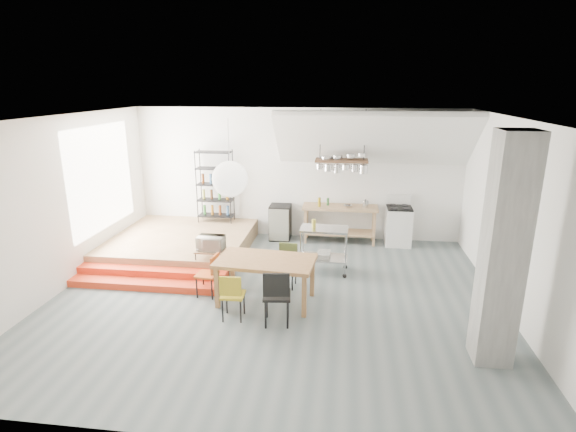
# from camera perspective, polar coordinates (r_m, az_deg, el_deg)

# --- Properties ---
(floor) EXTENTS (8.00, 8.00, 0.00)m
(floor) POSITION_cam_1_polar(r_m,az_deg,el_deg) (8.33, -1.66, -10.20)
(floor) COLOR slate
(floor) RESTS_ON ground
(wall_back) EXTENTS (8.00, 0.04, 3.20)m
(wall_back) POSITION_cam_1_polar(r_m,az_deg,el_deg) (11.13, 1.09, 5.35)
(wall_back) COLOR silver
(wall_back) RESTS_ON ground
(wall_left) EXTENTS (0.04, 7.00, 3.20)m
(wall_left) POSITION_cam_1_polar(r_m,az_deg,el_deg) (9.25, -27.04, 1.27)
(wall_left) COLOR silver
(wall_left) RESTS_ON ground
(wall_right) EXTENTS (0.04, 7.00, 3.20)m
(wall_right) POSITION_cam_1_polar(r_m,az_deg,el_deg) (8.16, 27.20, -0.59)
(wall_right) COLOR silver
(wall_right) RESTS_ON ground
(ceiling) EXTENTS (8.00, 7.00, 0.02)m
(ceiling) POSITION_cam_1_polar(r_m,az_deg,el_deg) (7.47, -1.87, 12.33)
(ceiling) COLOR white
(ceiling) RESTS_ON wall_back
(slope_ceiling) EXTENTS (4.40, 1.44, 1.32)m
(slope_ceiling) POSITION_cam_1_polar(r_m,az_deg,el_deg) (10.34, 10.85, 9.55)
(slope_ceiling) COLOR white
(slope_ceiling) RESTS_ON wall_back
(window_pane) EXTENTS (0.02, 2.50, 2.20)m
(window_pane) POSITION_cam_1_polar(r_m,az_deg,el_deg) (10.44, -22.56, 4.48)
(window_pane) COLOR white
(window_pane) RESTS_ON wall_left
(platform) EXTENTS (3.00, 3.00, 0.40)m
(platform) POSITION_cam_1_polar(r_m,az_deg,el_deg) (10.66, -13.37, -3.41)
(platform) COLOR olive
(platform) RESTS_ON ground
(step_lower) EXTENTS (3.00, 0.35, 0.13)m
(step_lower) POSITION_cam_1_polar(r_m,az_deg,el_deg) (9.05, -17.62, -8.30)
(step_lower) COLOR red
(step_lower) RESTS_ON ground
(step_upper) EXTENTS (3.00, 0.35, 0.27)m
(step_upper) POSITION_cam_1_polar(r_m,az_deg,el_deg) (9.31, -16.77, -7.06)
(step_upper) COLOR red
(step_upper) RESTS_ON ground
(concrete_column) EXTENTS (0.50, 0.50, 3.20)m
(concrete_column) POSITION_cam_1_polar(r_m,az_deg,el_deg) (6.58, 25.67, -4.17)
(concrete_column) COLOR slate
(concrete_column) RESTS_ON ground
(kitchen_counter) EXTENTS (1.80, 0.60, 0.91)m
(kitchen_counter) POSITION_cam_1_polar(r_m,az_deg,el_deg) (10.96, 6.59, -0.18)
(kitchen_counter) COLOR olive
(kitchen_counter) RESTS_ON ground
(stove) EXTENTS (0.60, 0.60, 1.18)m
(stove) POSITION_cam_1_polar(r_m,az_deg,el_deg) (11.08, 13.82, -1.15)
(stove) COLOR white
(stove) RESTS_ON ground
(pot_rack) EXTENTS (1.20, 0.50, 1.43)m
(pot_rack) POSITION_cam_1_polar(r_m,az_deg,el_deg) (10.43, 6.96, 6.59)
(pot_rack) COLOR #3E2919
(pot_rack) RESTS_ON ceiling
(wire_shelving) EXTENTS (0.88, 0.38, 1.80)m
(wire_shelving) POSITION_cam_1_polar(r_m,az_deg,el_deg) (11.29, -9.25, 3.88)
(wire_shelving) COLOR black
(wire_shelving) RESTS_ON platform
(microwave_shelf) EXTENTS (0.60, 0.40, 0.16)m
(microwave_shelf) POSITION_cam_1_polar(r_m,az_deg,el_deg) (9.09, -9.72, -4.36)
(microwave_shelf) COLOR olive
(microwave_shelf) RESTS_ON platform
(paper_lantern) EXTENTS (0.60, 0.60, 0.60)m
(paper_lantern) POSITION_cam_1_polar(r_m,az_deg,el_deg) (7.62, -7.38, 4.68)
(paper_lantern) COLOR white
(paper_lantern) RESTS_ON ceiling
(dining_table) EXTENTS (1.77, 1.10, 0.80)m
(dining_table) POSITION_cam_1_polar(r_m,az_deg,el_deg) (7.88, -2.85, -6.11)
(dining_table) COLOR #8E5E33
(dining_table) RESTS_ON ground
(chair_mustard) EXTENTS (0.38, 0.38, 0.81)m
(chair_mustard) POSITION_cam_1_polar(r_m,az_deg,el_deg) (7.42, -7.12, -9.67)
(chair_mustard) COLOR #AA951D
(chair_mustard) RESTS_ON ground
(chair_black) EXTENTS (0.48, 0.48, 0.95)m
(chair_black) POSITION_cam_1_polar(r_m,az_deg,el_deg) (7.17, -1.45, -9.75)
(chair_black) COLOR black
(chair_black) RESTS_ON ground
(chair_olive) EXTENTS (0.41, 0.41, 0.82)m
(chair_olive) POSITION_cam_1_polar(r_m,az_deg,el_deg) (8.59, -0.12, -5.75)
(chair_olive) COLOR #4B5729
(chair_olive) RESTS_ON ground
(chair_red) EXTENTS (0.40, 0.40, 0.80)m
(chair_red) POSITION_cam_1_polar(r_m,az_deg,el_deg) (8.29, -9.86, -6.97)
(chair_red) COLOR #C2521B
(chair_red) RESTS_ON ground
(rolling_cart) EXTENTS (0.99, 0.58, 0.95)m
(rolling_cart) POSITION_cam_1_polar(r_m,az_deg,el_deg) (9.15, 4.58, -3.53)
(rolling_cart) COLOR silver
(rolling_cart) RESTS_ON ground
(mini_fridge) EXTENTS (0.51, 0.51, 0.87)m
(mini_fridge) POSITION_cam_1_polar(r_m,az_deg,el_deg) (11.17, -0.98, -0.78)
(mini_fridge) COLOR black
(mini_fridge) RESTS_ON ground
(microwave) EXTENTS (0.53, 0.37, 0.29)m
(microwave) POSITION_cam_1_polar(r_m,az_deg,el_deg) (9.03, -9.77, -3.40)
(microwave) COLOR beige
(microwave) RESTS_ON microwave_shelf
(bowl) EXTENTS (0.22, 0.22, 0.05)m
(bowl) POSITION_cam_1_polar(r_m,az_deg,el_deg) (10.82, 7.59, 1.27)
(bowl) COLOR silver
(bowl) RESTS_ON kitchen_counter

